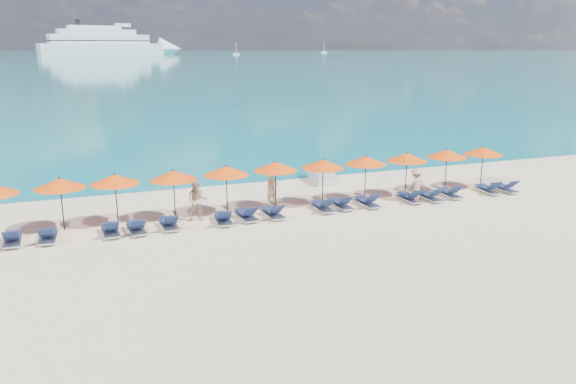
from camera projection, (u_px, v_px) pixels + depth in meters
name	position (u px, v px, depth m)	size (l,w,h in m)	color
ground	(314.00, 239.00, 22.38)	(1400.00, 1400.00, 0.00)	beige
sea	(81.00, 53.00, 620.81)	(1600.00, 1300.00, 0.01)	#1FA9B2
cruise_ship	(115.00, 44.00, 509.51)	(130.83, 48.45, 36.04)	white
sailboat_near	(236.00, 54.00, 505.44)	(5.78, 1.93, 10.59)	white
sailboat_far	(324.00, 52.00, 639.68)	(6.74, 2.25, 12.36)	white
jetski	(321.00, 174.00, 31.83)	(1.39, 2.83, 0.97)	silver
beachgoer_a	(272.00, 189.00, 26.94)	(0.58, 0.38, 1.58)	tan
beachgoer_b	(197.00, 201.00, 24.39)	(0.90, 0.52, 1.85)	tan
beachgoer_c	(416.00, 185.00, 27.61)	(1.08, 0.50, 1.67)	tan
umbrella_1	(60.00, 183.00, 22.91)	(2.10, 2.10, 2.28)	black
umbrella_2	(115.00, 179.00, 23.62)	(2.10, 2.10, 2.28)	black
umbrella_3	(173.00, 175.00, 24.34)	(2.10, 2.10, 2.28)	black
umbrella_4	(226.00, 171.00, 25.27)	(2.10, 2.10, 2.28)	black
umbrella_5	(276.00, 166.00, 26.15)	(2.10, 2.10, 2.28)	black
umbrella_6	(323.00, 164.00, 26.71)	(2.10, 2.10, 2.28)	black
umbrella_7	(366.00, 160.00, 27.55)	(2.10, 2.10, 2.28)	black
umbrella_8	(407.00, 157.00, 28.32)	(2.10, 2.10, 2.28)	black
umbrella_9	(447.00, 154.00, 29.27)	(2.10, 2.10, 2.28)	black
umbrella_10	(483.00, 151.00, 30.01)	(2.10, 2.10, 2.28)	black
lounger_1	(12.00, 239.00, 21.70)	(0.68, 1.72, 0.66)	silver
lounger_2	(48.00, 235.00, 22.06)	(0.72, 1.73, 0.66)	silver
lounger_3	(111.00, 229.00, 22.78)	(0.71, 1.73, 0.66)	silver
lounger_4	(137.00, 227.00, 23.06)	(0.75, 1.74, 0.66)	silver
lounger_5	(169.00, 223.00, 23.61)	(0.69, 1.72, 0.66)	silver
lounger_6	(223.00, 218.00, 24.28)	(0.78, 1.75, 0.66)	silver
lounger_7	(246.00, 215.00, 24.79)	(0.76, 1.74, 0.66)	silver
lounger_8	(273.00, 212.00, 25.13)	(0.71, 1.73, 0.66)	silver
lounger_9	(322.00, 206.00, 26.12)	(0.63, 1.70, 0.66)	silver
lounger_10	(341.00, 203.00, 26.53)	(0.68, 1.72, 0.66)	silver
lounger_11	(367.00, 202.00, 26.86)	(0.70, 1.73, 0.66)	silver
lounger_12	(409.00, 197.00, 27.67)	(0.62, 1.70, 0.66)	silver
lounger_13	(430.00, 196.00, 27.91)	(0.62, 1.70, 0.66)	silver
lounger_14	(450.00, 193.00, 28.50)	(0.76, 1.74, 0.66)	silver
lounger_15	(488.00, 189.00, 29.30)	(0.79, 1.75, 0.66)	silver
lounger_16	(505.00, 187.00, 29.54)	(0.67, 1.72, 0.66)	silver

